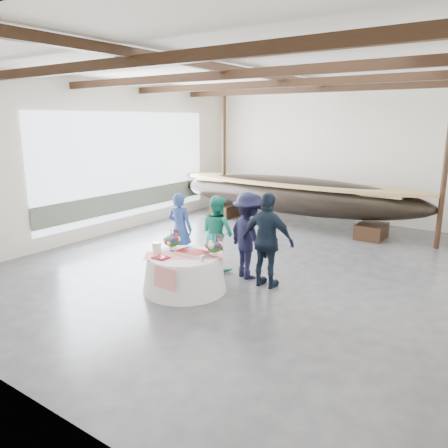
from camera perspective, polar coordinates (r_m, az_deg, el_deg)
The scene contains 13 objects.
floor at distance 10.59m, azimuth 3.13°, elevation -5.17°, with size 10.00×12.00×0.01m, color #3D3D42.
wall_back at distance 15.51m, azimuth 15.13°, elevation 8.84°, with size 10.00×0.02×4.50m, color silver.
wall_left at distance 13.39m, azimuth -15.44°, elevation 8.15°, with size 0.02×12.00×4.50m, color silver.
ceiling at distance 10.09m, azimuth 3.48°, elevation 19.81°, with size 10.00×12.00×0.01m, color white.
pavilion_structure at distance 10.66m, azimuth 5.53°, elevation 16.76°, with size 9.80×11.76×4.50m.
open_bay at distance 14.05m, azimuth -12.06°, elevation 6.83°, with size 0.03×7.00×3.20m.
longboat_display at distance 14.16m, azimuth 8.85°, elevation 3.78°, with size 8.64×1.73×1.62m.
banquet_table at distance 8.92m, azimuth -5.17°, elevation -6.34°, with size 1.70×1.70×0.73m.
tabletop_items at distance 8.87m, azimuth -4.68°, elevation -2.94°, with size 1.58×1.40×0.40m.
guest_woman_blue at distance 10.39m, azimuth -5.76°, elevation -0.62°, with size 0.63×0.41×1.73m, color navy.
guest_woman_teal at distance 9.97m, azimuth -0.87°, elevation -1.16°, with size 0.84×0.65×1.73m, color #1C9577.
guest_man_left at distance 9.43m, azimuth 3.20°, elevation -1.53°, with size 1.22×0.70×1.89m, color black.
guest_man_right at distance 8.92m, azimuth 5.72°, elevation -2.19°, with size 1.15×0.48×1.97m, color black.
Camera 1 is at (5.24, -8.55, 3.39)m, focal length 35.00 mm.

